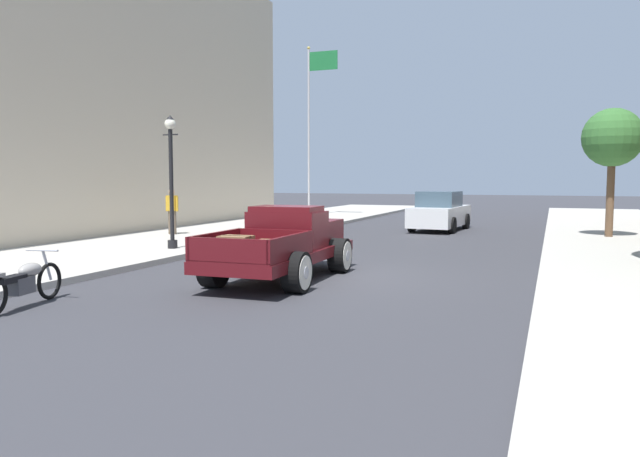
# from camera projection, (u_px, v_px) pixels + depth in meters

# --- Properties ---
(ground_plane) EXTENTS (140.00, 140.00, 0.00)m
(ground_plane) POSITION_uv_depth(u_px,v_px,m) (325.00, 275.00, 13.57)
(ground_plane) COLOR #333338
(sidewalk_left) EXTENTS (5.50, 64.00, 0.15)m
(sidewalk_left) POSITION_uv_depth(u_px,v_px,m) (74.00, 257.00, 16.18)
(sidewalk_left) COLOR #ADA89E
(sidewalk_left) RESTS_ON ground
(building_left_brick) EXTENTS (12.00, 24.00, 11.84)m
(building_left_brick) POSITION_uv_depth(u_px,v_px,m) (14.00, 87.00, 24.59)
(building_left_brick) COLOR beige
(building_left_brick) RESTS_ON ground
(hotrod_truck_maroon) EXTENTS (2.28, 4.98, 1.58)m
(hotrod_truck_maroon) POSITION_uv_depth(u_px,v_px,m) (286.00, 244.00, 13.22)
(hotrod_truck_maroon) COLOR #510F14
(hotrod_truck_maroon) RESTS_ON ground
(motorcycle_parked) EXTENTS (0.68, 2.09, 0.93)m
(motorcycle_parked) POSITION_uv_depth(u_px,v_px,m) (23.00, 282.00, 10.15)
(motorcycle_parked) COLOR black
(motorcycle_parked) RESTS_ON ground
(car_background_white) EXTENTS (2.11, 4.42, 1.65)m
(car_background_white) POSITION_uv_depth(u_px,v_px,m) (440.00, 212.00, 25.26)
(car_background_white) COLOR silver
(car_background_white) RESTS_ON ground
(pedestrian_sidewalk_left) EXTENTS (0.53, 0.22, 1.65)m
(pedestrian_sidewalk_left) POSITION_uv_depth(u_px,v_px,m) (172.00, 209.00, 21.89)
(pedestrian_sidewalk_left) COLOR brown
(pedestrian_sidewalk_left) RESTS_ON sidewalk_left
(street_lamp_near) EXTENTS (0.50, 0.32, 3.85)m
(street_lamp_near) POSITION_uv_depth(u_px,v_px,m) (171.00, 171.00, 17.36)
(street_lamp_near) COLOR black
(street_lamp_near) RESTS_ON sidewalk_left
(flagpole) EXTENTS (1.74, 0.16, 9.16)m
(flagpole) POSITION_uv_depth(u_px,v_px,m) (313.00, 112.00, 32.73)
(flagpole) COLOR #B2B2B7
(flagpole) RESTS_ON sidewalk_left
(street_tree_second) EXTENTS (2.03, 2.03, 4.46)m
(street_tree_second) POSITION_uv_depth(u_px,v_px,m) (612.00, 139.00, 20.79)
(street_tree_second) COLOR brown
(street_tree_second) RESTS_ON sidewalk_right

